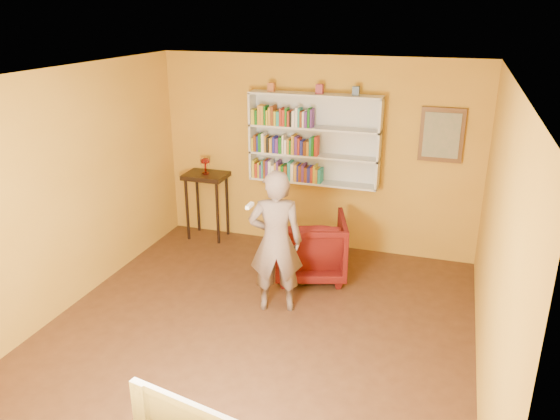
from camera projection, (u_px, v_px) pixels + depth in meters
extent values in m
cube|color=#462816|center=(255.00, 338.00, 5.87)|extent=(5.30, 5.80, 0.12)
cube|color=#C58A24|center=(317.00, 154.00, 7.62)|extent=(5.30, 0.04, 2.70)
cube|color=#C58A24|center=(98.00, 366.00, 3.13)|extent=(5.30, 0.04, 2.70)
cube|color=#C58A24|center=(61.00, 193.00, 6.03)|extent=(0.04, 5.80, 2.70)
cube|color=#C58A24|center=(498.00, 245.00, 4.72)|extent=(0.04, 5.80, 2.70)
cube|color=silver|center=(250.00, 73.00, 4.89)|extent=(5.30, 5.80, 0.06)
cube|color=silver|center=(316.00, 137.00, 7.50)|extent=(1.80, 0.03, 1.20)
cube|color=silver|center=(253.00, 135.00, 7.64)|extent=(0.03, 0.28, 1.20)
cube|color=silver|center=(379.00, 144.00, 7.13)|extent=(0.03, 0.28, 1.20)
cube|color=silver|center=(313.00, 182.00, 7.59)|extent=(1.80, 0.28, 0.03)
cube|color=silver|center=(314.00, 155.00, 7.46)|extent=(1.80, 0.28, 0.03)
cube|color=silver|center=(314.00, 128.00, 7.33)|extent=(1.80, 0.28, 0.03)
cube|color=silver|center=(315.00, 95.00, 7.17)|extent=(1.80, 0.28, 0.03)
cube|color=gold|center=(255.00, 168.00, 7.75)|extent=(0.03, 0.17, 0.25)
cube|color=#AD2E1A|center=(258.00, 169.00, 7.75)|extent=(0.04, 0.19, 0.20)
cube|color=gold|center=(260.00, 169.00, 7.72)|extent=(0.02, 0.15, 0.22)
cube|color=#562A7F|center=(262.00, 171.00, 7.71)|extent=(0.03, 0.14, 0.19)
cube|color=teal|center=(263.00, 169.00, 7.70)|extent=(0.02, 0.14, 0.25)
cube|color=brown|center=(266.00, 168.00, 7.69)|extent=(0.03, 0.16, 0.26)
cube|color=#562A7F|center=(269.00, 169.00, 7.69)|extent=(0.04, 0.18, 0.26)
cube|color=white|center=(271.00, 169.00, 7.67)|extent=(0.04, 0.16, 0.26)
cube|color=white|center=(274.00, 171.00, 7.68)|extent=(0.04, 0.19, 0.19)
cube|color=gold|center=(276.00, 171.00, 7.64)|extent=(0.03, 0.14, 0.23)
cube|color=#562A7F|center=(279.00, 169.00, 7.65)|extent=(0.03, 0.18, 0.26)
cube|color=gold|center=(281.00, 172.00, 7.64)|extent=(0.03, 0.16, 0.20)
cube|color=#176B1E|center=(284.00, 172.00, 7.63)|extent=(0.04, 0.18, 0.20)
cube|color=brown|center=(287.00, 172.00, 7.61)|extent=(0.04, 0.15, 0.21)
cube|color=teal|center=(291.00, 170.00, 7.60)|extent=(0.04, 0.19, 0.27)
cube|color=white|center=(293.00, 172.00, 7.57)|extent=(0.04, 0.15, 0.25)
cube|color=gold|center=(297.00, 172.00, 7.56)|extent=(0.04, 0.16, 0.24)
cube|color=#22269E|center=(299.00, 172.00, 7.57)|extent=(0.02, 0.18, 0.23)
cube|color=brown|center=(301.00, 173.00, 7.56)|extent=(0.04, 0.18, 0.23)
cube|color=#562A7F|center=(304.00, 172.00, 7.55)|extent=(0.03, 0.19, 0.24)
cube|color=brown|center=(307.00, 174.00, 7.53)|extent=(0.04, 0.17, 0.21)
cube|color=#22269E|center=(310.00, 174.00, 7.52)|extent=(0.04, 0.18, 0.21)
cube|color=#AD2E1A|center=(313.00, 174.00, 7.49)|extent=(0.03, 0.15, 0.22)
cube|color=gold|center=(315.00, 173.00, 7.49)|extent=(0.03, 0.17, 0.24)
cube|color=gold|center=(318.00, 175.00, 7.50)|extent=(0.03, 0.19, 0.20)
cube|color=teal|center=(321.00, 175.00, 7.49)|extent=(0.04, 0.19, 0.20)
cube|color=gold|center=(254.00, 143.00, 7.63)|extent=(0.02, 0.18, 0.19)
cube|color=brown|center=(256.00, 142.00, 7.60)|extent=(0.04, 0.15, 0.23)
cube|color=#22269E|center=(259.00, 143.00, 7.60)|extent=(0.02, 0.17, 0.22)
cube|color=#176B1E|center=(261.00, 142.00, 7.58)|extent=(0.04, 0.16, 0.25)
cube|color=white|center=(264.00, 142.00, 7.57)|extent=(0.04, 0.16, 0.26)
cube|color=gold|center=(266.00, 144.00, 7.55)|extent=(0.02, 0.14, 0.22)
cube|color=black|center=(269.00, 144.00, 7.56)|extent=(0.03, 0.17, 0.20)
cube|color=gold|center=(272.00, 144.00, 7.55)|extent=(0.04, 0.18, 0.21)
cube|color=#22269E|center=(275.00, 144.00, 7.53)|extent=(0.03, 0.16, 0.22)
cube|color=#562A7F|center=(278.00, 145.00, 7.51)|extent=(0.04, 0.15, 0.20)
cube|color=#176B1E|center=(282.00, 145.00, 7.51)|extent=(0.04, 0.17, 0.22)
cube|color=white|center=(284.00, 144.00, 7.48)|extent=(0.02, 0.16, 0.25)
cube|color=white|center=(287.00, 146.00, 7.48)|extent=(0.04, 0.15, 0.20)
cube|color=gold|center=(290.00, 146.00, 7.48)|extent=(0.03, 0.18, 0.21)
cube|color=#176B1E|center=(292.00, 146.00, 7.48)|extent=(0.02, 0.19, 0.19)
cube|color=gold|center=(294.00, 144.00, 7.45)|extent=(0.04, 0.18, 0.26)
cube|color=#562A7F|center=(297.00, 145.00, 7.42)|extent=(0.04, 0.14, 0.25)
cube|color=#AD2E1A|center=(300.00, 146.00, 7.42)|extent=(0.03, 0.14, 0.23)
cube|color=#22269E|center=(303.00, 147.00, 7.41)|extent=(0.04, 0.15, 0.20)
cube|color=brown|center=(306.00, 147.00, 7.41)|extent=(0.04, 0.18, 0.19)
cube|color=gold|center=(309.00, 148.00, 7.40)|extent=(0.03, 0.17, 0.19)
cube|color=teal|center=(312.00, 146.00, 7.38)|extent=(0.03, 0.18, 0.25)
cube|color=#176B1E|center=(314.00, 146.00, 7.36)|extent=(0.03, 0.15, 0.25)
cube|color=#AD2E1A|center=(317.00, 146.00, 7.34)|extent=(0.04, 0.14, 0.26)
cube|color=gold|center=(254.00, 116.00, 7.48)|extent=(0.04, 0.15, 0.20)
cube|color=#176B1E|center=(258.00, 117.00, 7.48)|extent=(0.03, 0.17, 0.19)
cube|color=gold|center=(261.00, 114.00, 7.45)|extent=(0.04, 0.16, 0.26)
cube|color=gold|center=(263.00, 115.00, 7.43)|extent=(0.04, 0.15, 0.26)
cube|color=#176B1E|center=(266.00, 115.00, 7.43)|extent=(0.03, 0.16, 0.25)
cube|color=gold|center=(269.00, 117.00, 7.43)|extent=(0.02, 0.17, 0.20)
cube|color=gold|center=(271.00, 116.00, 7.41)|extent=(0.04, 0.16, 0.24)
cube|color=brown|center=(274.00, 115.00, 7.40)|extent=(0.04, 0.18, 0.26)
cube|color=gold|center=(276.00, 118.00, 7.38)|extent=(0.03, 0.14, 0.20)
cube|color=teal|center=(279.00, 118.00, 7.39)|extent=(0.04, 0.18, 0.19)
cube|color=#AD2E1A|center=(282.00, 117.00, 7.36)|extent=(0.03, 0.16, 0.24)
cube|color=#AD2E1A|center=(284.00, 118.00, 7.35)|extent=(0.04, 0.14, 0.22)
cube|color=#176B1E|center=(287.00, 117.00, 7.33)|extent=(0.03, 0.14, 0.24)
cube|color=#AD2E1A|center=(290.00, 118.00, 7.35)|extent=(0.03, 0.19, 0.20)
cube|color=black|center=(292.00, 119.00, 7.33)|extent=(0.03, 0.17, 0.19)
cube|color=white|center=(295.00, 118.00, 7.32)|extent=(0.04, 0.18, 0.21)
cube|color=white|center=(298.00, 117.00, 7.30)|extent=(0.03, 0.16, 0.26)
cube|color=teal|center=(300.00, 117.00, 7.29)|extent=(0.02, 0.18, 0.25)
cube|color=brown|center=(302.00, 119.00, 7.28)|extent=(0.03, 0.15, 0.21)
cube|color=white|center=(304.00, 119.00, 7.28)|extent=(0.02, 0.17, 0.21)
cube|color=#562A7F|center=(307.00, 119.00, 7.27)|extent=(0.04, 0.17, 0.21)
cube|color=#176B1E|center=(310.00, 118.00, 7.24)|extent=(0.03, 0.15, 0.26)
cube|color=#562A7F|center=(312.00, 118.00, 7.23)|extent=(0.02, 0.15, 0.25)
cube|color=#B66034|center=(271.00, 87.00, 7.32)|extent=(0.08, 0.08, 0.12)
cube|color=#993347|center=(320.00, 89.00, 7.13)|extent=(0.09, 0.09, 0.13)
cube|color=slate|center=(356.00, 91.00, 6.99)|extent=(0.08, 0.08, 0.12)
cube|color=#593619|center=(442.00, 135.00, 6.95)|extent=(0.55, 0.04, 0.70)
cube|color=gray|center=(442.00, 135.00, 6.93)|extent=(0.45, 0.02, 0.58)
cylinder|color=black|center=(187.00, 210.00, 8.06)|extent=(0.04, 0.04, 0.93)
cylinder|color=black|center=(218.00, 214.00, 7.92)|extent=(0.04, 0.04, 0.93)
cylinder|color=black|center=(198.00, 202.00, 8.38)|extent=(0.04, 0.04, 0.93)
cylinder|color=black|center=(227.00, 206.00, 8.24)|extent=(0.04, 0.04, 0.93)
cube|color=black|center=(206.00, 176.00, 7.98)|extent=(0.61, 0.47, 0.07)
cylinder|color=maroon|center=(206.00, 173.00, 7.96)|extent=(0.10, 0.10, 0.02)
cylinder|color=maroon|center=(205.00, 168.00, 7.94)|extent=(0.03, 0.03, 0.13)
ellipsoid|color=maroon|center=(205.00, 161.00, 7.90)|extent=(0.14, 0.14, 0.09)
cylinder|color=#FFDFAE|center=(209.00, 162.00, 7.88)|extent=(0.01, 0.01, 0.10)
cylinder|color=#FFDFAE|center=(210.00, 161.00, 7.92)|extent=(0.01, 0.01, 0.10)
cylinder|color=#FFDFAE|center=(208.00, 160.00, 7.96)|extent=(0.01, 0.01, 0.10)
cylinder|color=#FFDFAE|center=(205.00, 160.00, 7.96)|extent=(0.01, 0.01, 0.10)
cylinder|color=#FFDFAE|center=(202.00, 161.00, 7.94)|extent=(0.01, 0.01, 0.10)
cylinder|color=#FFDFAE|center=(200.00, 161.00, 7.90)|extent=(0.01, 0.01, 0.10)
cylinder|color=#FFDFAE|center=(201.00, 162.00, 7.86)|extent=(0.01, 0.01, 0.10)
cylinder|color=#FFDFAE|center=(204.00, 163.00, 7.84)|extent=(0.01, 0.01, 0.10)
cylinder|color=#FFDFAE|center=(207.00, 162.00, 7.85)|extent=(0.01, 0.01, 0.10)
imported|color=#400406|center=(310.00, 246.00, 6.97)|extent=(1.10, 1.12, 0.82)
imported|color=#6C584F|center=(276.00, 242.00, 6.06)|extent=(0.70, 0.56, 1.66)
cube|color=white|center=(250.00, 206.00, 5.58)|extent=(0.04, 0.15, 0.04)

